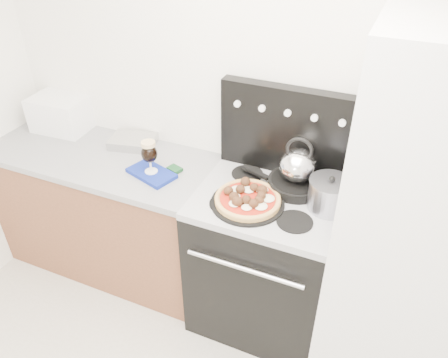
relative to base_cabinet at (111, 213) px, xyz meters
The scene contains 16 objects.
room_shell 1.59m from the base_cabinet, 41.46° to the right, with size 3.52×3.01×2.52m.
base_cabinet is the anchor object (origin of this frame).
countertop 0.45m from the base_cabinet, ahead, with size 1.48×0.63×0.04m, color #949498.
stove_body 1.11m from the base_cabinet, ahead, with size 0.76×0.65×0.88m, color black.
cooktop 1.20m from the base_cabinet, ahead, with size 0.76×0.65×0.04m, color #ADADB2.
backguard 1.35m from the base_cabinet, 12.75° to the left, with size 0.76×0.08×0.50m, color black.
fridge 1.88m from the base_cabinet, ahead, with size 0.64×0.68×1.90m, color silver.
toaster_oven 0.74m from the base_cabinet, 156.70° to the left, with size 0.36×0.27×0.23m, color white.
foil_sheet 0.54m from the base_cabinet, 52.56° to the left, with size 0.28×0.20×0.06m, color silver.
oven_mitt 0.64m from the base_cabinet, ahead, with size 0.28×0.16×0.02m, color navy.
beer_glass 0.73m from the base_cabinet, ahead, with size 0.09×0.09×0.20m, color black, non-canonical shape.
pizza_pan 1.14m from the base_cabinet, ahead, with size 0.38×0.38×0.01m, color black.
pizza 1.16m from the base_cabinet, ahead, with size 0.34×0.34×0.05m, color gold, non-canonical shape.
skillet 1.32m from the base_cabinet, ahead, with size 0.30×0.30×0.05m, color black.
tea_kettle 1.38m from the base_cabinet, ahead, with size 0.19×0.19×0.21m, color silver, non-canonical shape.
stock_pot 1.52m from the base_cabinet, ahead, with size 0.21×0.21×0.15m, color #A8A9B7.
Camera 1 is at (0.59, -0.61, 2.29)m, focal length 35.00 mm.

